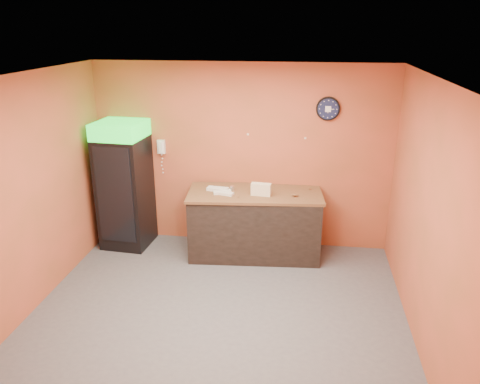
# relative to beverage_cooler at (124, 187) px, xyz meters

# --- Properties ---
(floor) EXTENTS (4.50, 4.50, 0.00)m
(floor) POSITION_rel_beverage_cooler_xyz_m (1.75, -1.61, -0.96)
(floor) COLOR #47474C
(floor) RESTS_ON ground
(back_wall) EXTENTS (4.50, 0.02, 2.80)m
(back_wall) POSITION_rel_beverage_cooler_xyz_m (1.75, 0.39, 0.44)
(back_wall) COLOR #C75238
(back_wall) RESTS_ON floor
(left_wall) EXTENTS (0.02, 4.00, 2.80)m
(left_wall) POSITION_rel_beverage_cooler_xyz_m (-0.50, -1.61, 0.44)
(left_wall) COLOR #C75238
(left_wall) RESTS_ON floor
(right_wall) EXTENTS (0.02, 4.00, 2.80)m
(right_wall) POSITION_rel_beverage_cooler_xyz_m (4.00, -1.61, 0.44)
(right_wall) COLOR #C75238
(right_wall) RESTS_ON floor
(ceiling) EXTENTS (4.50, 4.00, 0.02)m
(ceiling) POSITION_rel_beverage_cooler_xyz_m (1.75, -1.61, 1.84)
(ceiling) COLOR white
(ceiling) RESTS_ON back_wall
(beverage_cooler) EXTENTS (0.73, 0.75, 1.96)m
(beverage_cooler) POSITION_rel_beverage_cooler_xyz_m (0.00, 0.00, 0.00)
(beverage_cooler) COLOR black
(beverage_cooler) RESTS_ON floor
(prep_counter) EXTENTS (1.96, 0.99, 0.95)m
(prep_counter) POSITION_rel_beverage_cooler_xyz_m (2.01, -0.03, -0.48)
(prep_counter) COLOR black
(prep_counter) RESTS_ON floor
(wall_clock) EXTENTS (0.34, 0.06, 0.34)m
(wall_clock) POSITION_rel_beverage_cooler_xyz_m (3.00, 0.36, 1.21)
(wall_clock) COLOR black
(wall_clock) RESTS_ON back_wall
(wall_phone) EXTENTS (0.12, 0.10, 0.21)m
(wall_phone) POSITION_rel_beverage_cooler_xyz_m (0.51, 0.34, 0.56)
(wall_phone) COLOR white
(wall_phone) RESTS_ON back_wall
(butcher_paper) EXTENTS (2.02, 1.05, 0.04)m
(butcher_paper) POSITION_rel_beverage_cooler_xyz_m (2.01, -0.03, 0.01)
(butcher_paper) COLOR brown
(butcher_paper) RESTS_ON prep_counter
(sub_roll_stack) EXTENTS (0.29, 0.13, 0.18)m
(sub_roll_stack) POSITION_rel_beverage_cooler_xyz_m (2.11, -0.14, 0.12)
(sub_roll_stack) COLOR beige
(sub_roll_stack) RESTS_ON butcher_paper
(wrapped_sandwich_left) EXTENTS (0.28, 0.18, 0.04)m
(wrapped_sandwich_left) POSITION_rel_beverage_cooler_xyz_m (1.55, -0.15, 0.05)
(wrapped_sandwich_left) COLOR silver
(wrapped_sandwich_left) RESTS_ON butcher_paper
(wrapped_sandwich_mid) EXTENTS (0.27, 0.16, 0.04)m
(wrapped_sandwich_mid) POSITION_rel_beverage_cooler_xyz_m (1.59, -0.19, 0.05)
(wrapped_sandwich_mid) COLOR silver
(wrapped_sandwich_mid) RESTS_ON butcher_paper
(wrapped_sandwich_right) EXTENTS (0.33, 0.16, 0.04)m
(wrapped_sandwich_right) POSITION_rel_beverage_cooler_xyz_m (1.46, -0.03, 0.05)
(wrapped_sandwich_right) COLOR silver
(wrapped_sandwich_right) RESTS_ON butcher_paper
(kitchen_tool) EXTENTS (0.07, 0.07, 0.07)m
(kitchen_tool) POSITION_rel_beverage_cooler_xyz_m (1.67, 0.01, 0.07)
(kitchen_tool) COLOR silver
(kitchen_tool) RESTS_ON butcher_paper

